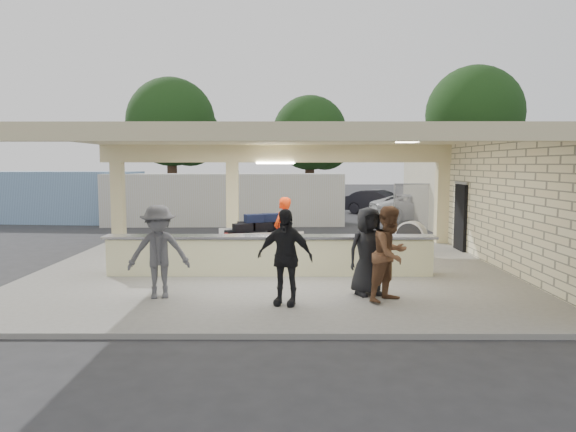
{
  "coord_description": "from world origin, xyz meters",
  "views": [
    {
      "loc": [
        0.5,
        -13.08,
        2.83
      ],
      "look_at": [
        0.45,
        1.0,
        1.41
      ],
      "focal_mm": 32.0,
      "sensor_mm": 36.0,
      "label": 1
    }
  ],
  "objects_px": {
    "baggage_counter": "(270,255)",
    "passenger_a": "(390,254)",
    "luggage_cart": "(259,235)",
    "passenger_b": "(285,257)",
    "baggage_handler": "(283,231)",
    "passenger_d": "(368,251)",
    "drum_fan": "(411,237)",
    "passenger_c": "(159,252)",
    "car_white_a": "(420,207)",
    "container_white": "(225,199)",
    "car_white_b": "(491,204)",
    "car_dark": "(380,202)",
    "container_blue": "(42,197)"
  },
  "relations": [
    {
      "from": "drum_fan",
      "to": "passenger_c",
      "type": "relative_size",
      "value": 0.54
    },
    {
      "from": "passenger_b",
      "to": "car_white_a",
      "type": "relative_size",
      "value": 0.4
    },
    {
      "from": "car_white_a",
      "to": "car_dark",
      "type": "bearing_deg",
      "value": 16.87
    },
    {
      "from": "passenger_d",
      "to": "car_dark",
      "type": "relative_size",
      "value": 0.45
    },
    {
      "from": "baggage_handler",
      "to": "passenger_c",
      "type": "bearing_deg",
      "value": -5.33
    },
    {
      "from": "baggage_counter",
      "to": "luggage_cart",
      "type": "height_order",
      "value": "luggage_cart"
    },
    {
      "from": "passenger_a",
      "to": "container_white",
      "type": "height_order",
      "value": "container_white"
    },
    {
      "from": "passenger_b",
      "to": "passenger_c",
      "type": "height_order",
      "value": "passenger_c"
    },
    {
      "from": "luggage_cart",
      "to": "passenger_a",
      "type": "relative_size",
      "value": 1.31
    },
    {
      "from": "container_white",
      "to": "baggage_counter",
      "type": "bearing_deg",
      "value": -79.53
    },
    {
      "from": "baggage_counter",
      "to": "drum_fan",
      "type": "relative_size",
      "value": 7.93
    },
    {
      "from": "passenger_d",
      "to": "car_white_b",
      "type": "xyz_separation_m",
      "value": [
        8.84,
        16.08,
        -0.25
      ]
    },
    {
      "from": "passenger_c",
      "to": "car_white_b",
      "type": "relative_size",
      "value": 0.39
    },
    {
      "from": "passenger_a",
      "to": "luggage_cart",
      "type": "bearing_deg",
      "value": 80.05
    },
    {
      "from": "luggage_cart",
      "to": "passenger_c",
      "type": "relative_size",
      "value": 1.31
    },
    {
      "from": "baggage_handler",
      "to": "car_white_a",
      "type": "height_order",
      "value": "baggage_handler"
    },
    {
      "from": "luggage_cart",
      "to": "passenger_c",
      "type": "distance_m",
      "value": 4.73
    },
    {
      "from": "passenger_d",
      "to": "car_dark",
      "type": "bearing_deg",
      "value": 58.9
    },
    {
      "from": "car_white_a",
      "to": "container_white",
      "type": "bearing_deg",
      "value": 91.7
    },
    {
      "from": "baggage_counter",
      "to": "container_white",
      "type": "xyz_separation_m",
      "value": [
        -2.57,
        11.51,
        0.61
      ]
    },
    {
      "from": "passenger_a",
      "to": "container_blue",
      "type": "relative_size",
      "value": 0.2
    },
    {
      "from": "drum_fan",
      "to": "car_dark",
      "type": "bearing_deg",
      "value": 120.53
    },
    {
      "from": "car_white_b",
      "to": "passenger_c",
      "type": "bearing_deg",
      "value": 150.22
    },
    {
      "from": "car_dark",
      "to": "luggage_cart",
      "type": "bearing_deg",
      "value": -164.42
    },
    {
      "from": "luggage_cart",
      "to": "car_white_b",
      "type": "bearing_deg",
      "value": 32.26
    },
    {
      "from": "passenger_b",
      "to": "passenger_d",
      "type": "height_order",
      "value": "passenger_b"
    },
    {
      "from": "baggage_counter",
      "to": "container_white",
      "type": "distance_m",
      "value": 11.81
    },
    {
      "from": "drum_fan",
      "to": "luggage_cart",
      "type": "bearing_deg",
      "value": -135.89
    },
    {
      "from": "container_white",
      "to": "car_white_b",
      "type": "bearing_deg",
      "value": 8.82
    },
    {
      "from": "car_white_a",
      "to": "passenger_c",
      "type": "bearing_deg",
      "value": 140.63
    },
    {
      "from": "baggage_handler",
      "to": "passenger_d",
      "type": "height_order",
      "value": "baggage_handler"
    },
    {
      "from": "car_dark",
      "to": "passenger_b",
      "type": "bearing_deg",
      "value": -156.83
    },
    {
      "from": "luggage_cart",
      "to": "passenger_b",
      "type": "bearing_deg",
      "value": -95.05
    },
    {
      "from": "passenger_c",
      "to": "car_white_b",
      "type": "bearing_deg",
      "value": 37.87
    },
    {
      "from": "luggage_cart",
      "to": "baggage_handler",
      "type": "height_order",
      "value": "baggage_handler"
    },
    {
      "from": "baggage_counter",
      "to": "car_white_a",
      "type": "bearing_deg",
      "value": 61.9
    },
    {
      "from": "passenger_a",
      "to": "car_white_b",
      "type": "distance_m",
      "value": 18.65
    },
    {
      "from": "passenger_c",
      "to": "car_dark",
      "type": "height_order",
      "value": "passenger_c"
    },
    {
      "from": "car_white_a",
      "to": "baggage_handler",
      "type": "bearing_deg",
      "value": 142.33
    },
    {
      "from": "drum_fan",
      "to": "passenger_c",
      "type": "distance_m",
      "value": 8.07
    },
    {
      "from": "car_white_b",
      "to": "drum_fan",
      "type": "bearing_deg",
      "value": 158.09
    },
    {
      "from": "drum_fan",
      "to": "container_white",
      "type": "xyz_separation_m",
      "value": [
        -6.72,
        8.77,
        0.54
      ]
    },
    {
      "from": "drum_fan",
      "to": "passenger_b",
      "type": "relative_size",
      "value": 0.55
    },
    {
      "from": "luggage_cart",
      "to": "passenger_a",
      "type": "xyz_separation_m",
      "value": [
        2.89,
        -4.62,
        0.26
      ]
    },
    {
      "from": "baggage_counter",
      "to": "container_blue",
      "type": "bearing_deg",
      "value": 133.05
    },
    {
      "from": "luggage_cart",
      "to": "passenger_b",
      "type": "relative_size",
      "value": 1.33
    },
    {
      "from": "passenger_b",
      "to": "luggage_cart",
      "type": "bearing_deg",
      "value": 114.58
    },
    {
      "from": "baggage_counter",
      "to": "passenger_a",
      "type": "xyz_separation_m",
      "value": [
        2.5,
        -2.49,
        0.47
      ]
    },
    {
      "from": "baggage_counter",
      "to": "passenger_a",
      "type": "distance_m",
      "value": 3.56
    },
    {
      "from": "baggage_counter",
      "to": "car_white_a",
      "type": "distance_m",
      "value": 15.01
    }
  ]
}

